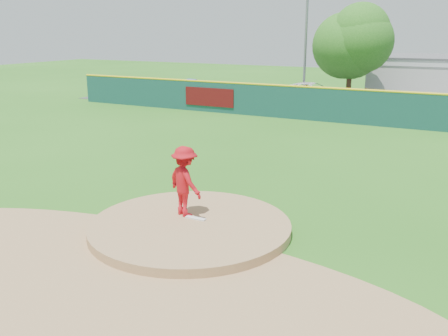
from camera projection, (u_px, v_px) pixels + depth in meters
The scene contains 12 objects.
ground at pixel (190, 231), 13.65m from camera, with size 120.00×120.00×0.00m, color #286B19.
pitchers_mound at pixel (190, 231), 13.65m from camera, with size 5.50×5.50×0.50m, color #9E774C.
pitching_rubber at pixel (196, 218), 13.83m from camera, with size 0.60×0.15×0.04m, color white.
infield_dirt_arc at pixel (120, 278), 11.09m from camera, with size 15.40×15.40×0.01m, color #9E774C.
parking_lot at pixel (381, 104), 36.69m from camera, with size 44.00×16.00×0.02m, color #38383A.
pitcher at pixel (185, 181), 13.89m from camera, with size 1.29×0.74×1.99m, color #B80F18.
van at pixel (312, 92), 37.32m from camera, with size 2.41×5.23×1.45m, color white.
fence_banners at pixel (334, 106), 29.14m from camera, with size 20.39×0.04×1.20m.
playground_slide at pixel (190, 88), 40.96m from camera, with size 0.87×2.44×1.35m.
outfield_fence at pixel (352, 105), 28.72m from camera, with size 40.00×0.14×2.07m.
deciduous_tree at pixel (352, 41), 34.66m from camera, with size 5.60×5.60×7.36m.
light_pole_left at pixel (307, 19), 37.74m from camera, with size 1.75×0.25×11.00m.
Camera 1 is at (6.70, -10.81, 5.34)m, focal length 40.00 mm.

